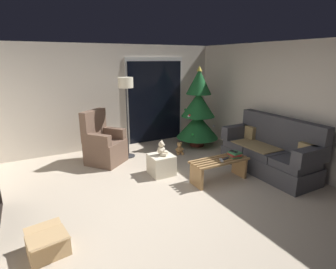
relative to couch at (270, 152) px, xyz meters
name	(u,v)px	position (x,y,z in m)	size (l,w,h in m)	color
ground_plane	(166,200)	(-2.32, -0.03, -0.40)	(7.00, 7.00, 0.00)	#B2A38E
wall_back	(108,97)	(-2.32, 3.03, 0.85)	(5.72, 0.12, 2.50)	beige
wall_right	(296,107)	(0.54, -0.03, 0.85)	(0.12, 6.00, 2.50)	beige
patio_door_frame	(155,100)	(-1.09, 2.96, 0.70)	(1.60, 0.02, 2.20)	silver
patio_door_glass	(156,102)	(-1.09, 2.94, 0.65)	(1.50, 0.02, 2.10)	black
couch	(270,152)	(0.00, 0.00, 0.00)	(0.79, 1.94, 1.08)	#3D3D42
coffee_table	(219,167)	(-1.15, 0.13, -0.12)	(1.10, 0.40, 0.42)	#9E7547
remote_graphite	(226,159)	(-1.04, 0.09, 0.03)	(0.04, 0.16, 0.02)	#333338
remote_silver	(221,160)	(-1.17, 0.05, 0.03)	(0.04, 0.16, 0.02)	#ADADB2
book_stack	(235,154)	(-0.83, 0.09, 0.07)	(0.23, 0.23, 0.10)	#337042
cell_phone	(234,151)	(-0.84, 0.11, 0.12)	(0.07, 0.14, 0.01)	black
christmas_tree	(198,112)	(-0.35, 2.02, 0.49)	(1.06, 1.06, 2.00)	#4C1E19
armchair	(103,145)	(-2.77, 2.00, 0.00)	(0.96, 0.97, 1.13)	brown
floor_lamp	(126,91)	(-2.19, 2.09, 1.11)	(0.32, 0.32, 1.78)	#2D2D30
ottoman	(161,165)	(-1.95, 0.88, -0.20)	(0.44, 0.44, 0.39)	beige
teddy_bear_cream	(162,149)	(-1.94, 0.87, 0.11)	(0.21, 0.21, 0.29)	beige
teddy_bear_honey_by_tree	(180,149)	(-1.06, 1.70, -0.28)	(0.20, 0.21, 0.29)	tan
cardboard_box_open_near_shelf	(48,245)	(-4.08, -0.50, -0.27)	(0.47, 0.55, 0.30)	tan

